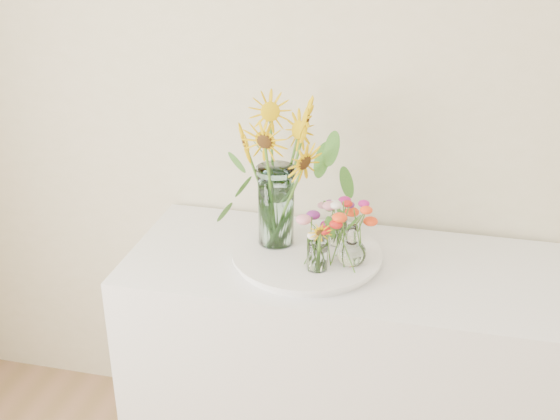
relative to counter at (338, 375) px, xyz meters
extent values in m
cube|color=white|center=(0.00, 0.00, 0.00)|extent=(1.40, 0.60, 0.90)
cylinder|color=white|center=(-0.12, -0.01, 0.46)|extent=(0.46, 0.46, 0.02)
cylinder|color=silver|center=(-0.23, 0.03, 0.61)|extent=(0.13, 0.13, 0.27)
cylinder|color=white|center=(-0.07, -0.11, 0.53)|extent=(0.07, 0.07, 0.11)
cylinder|color=white|center=(-0.03, 0.07, 0.53)|extent=(0.07, 0.07, 0.10)
camera|label=1|loc=(0.25, -1.96, 1.56)|focal=45.00mm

